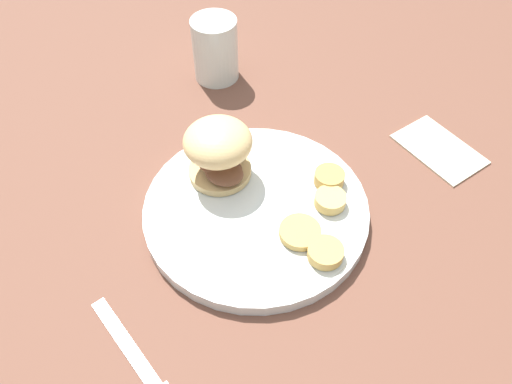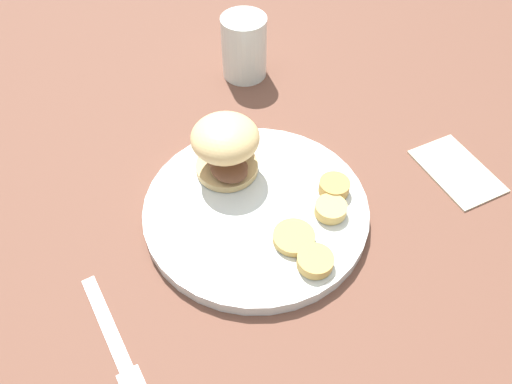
# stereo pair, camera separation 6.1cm
# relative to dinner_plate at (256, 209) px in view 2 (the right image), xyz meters

# --- Properties ---
(ground_plane) EXTENTS (4.00, 4.00, 0.00)m
(ground_plane) POSITION_rel_dinner_plate_xyz_m (0.00, 0.00, -0.01)
(ground_plane) COLOR brown
(dinner_plate) EXTENTS (0.29, 0.29, 0.02)m
(dinner_plate) POSITION_rel_dinner_plate_xyz_m (0.00, 0.00, 0.00)
(dinner_plate) COLOR silver
(dinner_plate) RESTS_ON ground_plane
(sandwich) EXTENTS (0.09, 0.10, 0.08)m
(sandwich) POSITION_rel_dinner_plate_xyz_m (-0.01, -0.07, 0.05)
(sandwich) COLOR tan
(sandwich) RESTS_ON dinner_plate
(potato_round_0) EXTENTS (0.05, 0.05, 0.01)m
(potato_round_0) POSITION_rel_dinner_plate_xyz_m (0.00, 0.07, 0.01)
(potato_round_0) COLOR tan
(potato_round_0) RESTS_ON dinner_plate
(potato_round_1) EXTENTS (0.04, 0.04, 0.01)m
(potato_round_1) POSITION_rel_dinner_plate_xyz_m (-0.06, 0.07, 0.02)
(potato_round_1) COLOR #DBB766
(potato_round_1) RESTS_ON dinner_plate
(potato_round_2) EXTENTS (0.04, 0.04, 0.02)m
(potato_round_2) POSITION_rel_dinner_plate_xyz_m (-0.09, 0.05, 0.02)
(potato_round_2) COLOR tan
(potato_round_2) RESTS_ON dinner_plate
(potato_round_3) EXTENTS (0.04, 0.04, 0.01)m
(potato_round_3) POSITION_rel_dinner_plate_xyz_m (0.01, 0.11, 0.02)
(potato_round_3) COLOR tan
(potato_round_3) RESTS_ON dinner_plate
(fork) EXTENTS (0.05, 0.18, 0.00)m
(fork) POSITION_rel_dinner_plate_xyz_m (0.23, 0.04, -0.01)
(fork) COLOR silver
(fork) RESTS_ON ground_plane
(drinking_glass) EXTENTS (0.07, 0.07, 0.10)m
(drinking_glass) POSITION_rel_dinner_plate_xyz_m (-0.18, -0.24, 0.04)
(drinking_glass) COLOR silver
(drinking_glass) RESTS_ON ground_plane
(napkin) EXTENTS (0.11, 0.14, 0.01)m
(napkin) POSITION_rel_dinner_plate_xyz_m (-0.26, 0.12, -0.01)
(napkin) COLOR beige
(napkin) RESTS_ON ground_plane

